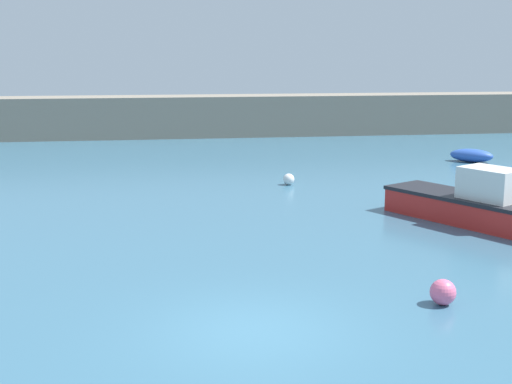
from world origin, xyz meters
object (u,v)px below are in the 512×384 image
object	(u,v)px
mooring_buoy_pink	(443,292)
cabin_cruiser_white	(479,205)
dinghy_near_pier	(471,155)
mooring_buoy_white	(289,179)

from	to	relation	value
mooring_buoy_pink	cabin_cruiser_white	bearing A→B (deg)	59.13
cabin_cruiser_white	dinghy_near_pier	bearing A→B (deg)	-53.00
dinghy_near_pier	mooring_buoy_white	bearing A→B (deg)	63.02
cabin_cruiser_white	mooring_buoy_pink	world-z (taller)	cabin_cruiser_white
cabin_cruiser_white	mooring_buoy_pink	distance (m)	7.94
cabin_cruiser_white	mooring_buoy_white	distance (m)	8.92
mooring_buoy_white	dinghy_near_pier	bearing A→B (deg)	24.79
mooring_buoy_pink	mooring_buoy_white	bearing A→B (deg)	92.49
dinghy_near_pier	cabin_cruiser_white	bearing A→B (deg)	104.16
dinghy_near_pier	cabin_cruiser_white	xyz separation A→B (m)	(-5.48, -12.27, 0.29)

